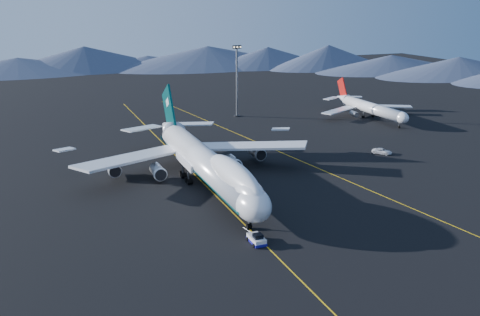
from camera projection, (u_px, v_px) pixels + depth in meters
name	position (u px, v px, depth m)	size (l,w,h in m)	color
ground	(205.00, 185.00, 124.83)	(500.00, 500.00, 0.00)	black
taxiway_line_main	(205.00, 185.00, 124.83)	(0.25, 220.00, 0.01)	#EDB50D
taxiway_line_side	(300.00, 160.00, 144.34)	(0.25, 200.00, 0.01)	#EDB50D
boeing_747	(205.00, 162.00, 123.21)	(59.62, 72.43, 19.37)	silver
pushback_tug	(257.00, 240.00, 95.11)	(2.60, 4.48, 1.94)	silver
second_jet	(369.00, 108.00, 195.51)	(38.90, 43.95, 12.51)	silver
service_van	(382.00, 151.00, 150.27)	(2.51, 5.44, 1.51)	white
floodlight_mast	(237.00, 81.00, 195.34)	(3.22, 2.41, 26.02)	black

